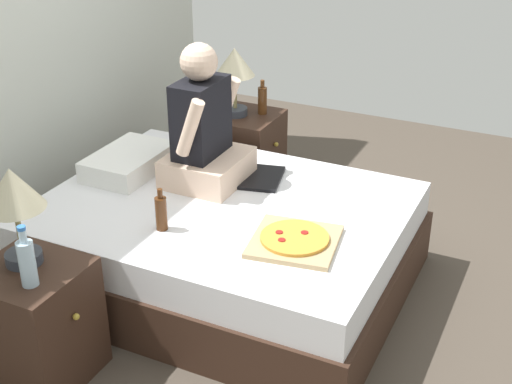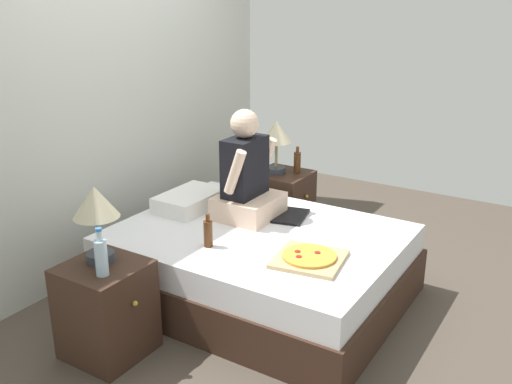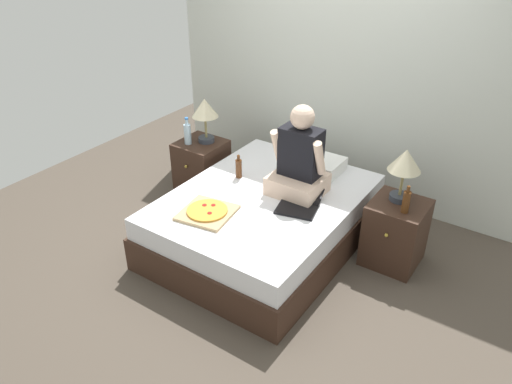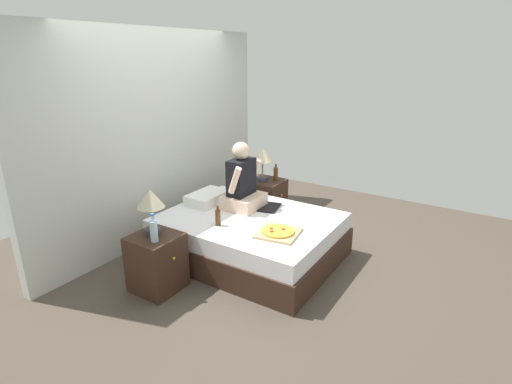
% 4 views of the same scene
% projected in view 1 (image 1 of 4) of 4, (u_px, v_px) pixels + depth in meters
% --- Properties ---
extents(ground_plane, '(5.71, 5.71, 0.00)m').
position_uv_depth(ground_plane, '(226.00, 281.00, 3.97)').
color(ground_plane, '#4C4238').
extents(wall_back, '(3.71, 0.12, 2.50)m').
position_uv_depth(wall_back, '(11.00, 33.00, 3.92)').
color(wall_back, silver).
rests_on(wall_back, ground).
extents(bed, '(1.47, 1.91, 0.49)m').
position_uv_depth(bed, '(225.00, 244.00, 3.86)').
color(bed, '#382319').
rests_on(bed, ground).
extents(nightstand_left, '(0.44, 0.47, 0.57)m').
position_uv_depth(nightstand_left, '(37.00, 324.00, 3.17)').
color(nightstand_left, '#382319').
rests_on(nightstand_left, ground).
extents(lamp_on_left_nightstand, '(0.26, 0.26, 0.45)m').
position_uv_depth(lamp_on_left_nightstand, '(13.00, 196.00, 2.94)').
color(lamp_on_left_nightstand, '#333842').
rests_on(lamp_on_left_nightstand, nightstand_left).
extents(water_bottle, '(0.07, 0.07, 0.28)m').
position_uv_depth(water_bottle, '(27.00, 262.00, 2.89)').
color(water_bottle, silver).
rests_on(water_bottle, nightstand_left).
extents(nightstand_right, '(0.44, 0.47, 0.57)m').
position_uv_depth(nightstand_right, '(244.00, 154.00, 4.83)').
color(nightstand_right, '#382319').
rests_on(nightstand_right, ground).
extents(lamp_on_right_nightstand, '(0.26, 0.26, 0.45)m').
position_uv_depth(lamp_on_right_nightstand, '(235.00, 67.00, 4.55)').
color(lamp_on_right_nightstand, '#333842').
rests_on(lamp_on_right_nightstand, nightstand_right).
extents(beer_bottle, '(0.06, 0.06, 0.23)m').
position_uv_depth(beer_bottle, '(262.00, 100.00, 4.68)').
color(beer_bottle, '#512D14').
rests_on(beer_bottle, nightstand_right).
extents(pillow, '(0.52, 0.34, 0.12)m').
position_uv_depth(pillow, '(129.00, 162.00, 4.07)').
color(pillow, white).
rests_on(pillow, bed).
extents(person_seated, '(0.47, 0.40, 0.78)m').
position_uv_depth(person_seated, '(204.00, 133.00, 3.87)').
color(person_seated, beige).
rests_on(person_seated, bed).
extents(laptop, '(0.40, 0.48, 0.07)m').
position_uv_depth(laptop, '(250.00, 175.00, 4.01)').
color(laptop, black).
rests_on(laptop, bed).
extents(pizza_box, '(0.46, 0.46, 0.05)m').
position_uv_depth(pizza_box, '(295.00, 240.00, 3.37)').
color(pizza_box, tan).
rests_on(pizza_box, bed).
extents(beer_bottle_on_bed, '(0.06, 0.06, 0.22)m').
position_uv_depth(beer_bottle_on_bed, '(161.00, 213.00, 3.46)').
color(beer_bottle_on_bed, '#4C2811').
rests_on(beer_bottle_on_bed, bed).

